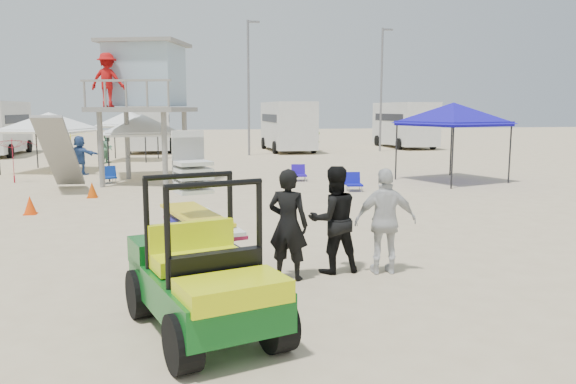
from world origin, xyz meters
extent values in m
plane|color=beige|center=(0.00, 0.00, 0.00)|extent=(140.00, 140.00, 0.00)
cube|color=#0D5619|center=(-1.23, -0.11, 0.57)|extent=(1.96, 2.83, 0.45)
cube|color=#DEEC0C|center=(-1.23, -0.11, 0.84)|extent=(1.33, 1.02, 0.25)
cylinder|color=black|center=(-1.79, -1.04, 0.33)|extent=(0.46, 0.71, 0.66)
cube|color=black|center=(-1.23, 2.19, 0.48)|extent=(1.82, 2.24, 0.12)
cylinder|color=black|center=(-1.79, 2.19, 0.26)|extent=(0.34, 0.55, 0.51)
imported|color=black|center=(0.27, 1.89, 0.93)|extent=(0.81, 0.72, 1.85)
imported|color=black|center=(1.12, 2.14, 0.93)|extent=(0.97, 0.79, 1.85)
imported|color=silver|center=(1.97, 1.89, 0.91)|extent=(1.11, 0.57, 1.82)
cylinder|color=gray|center=(-3.77, 13.65, 1.35)|extent=(0.19, 0.19, 2.70)
cube|color=gray|center=(-2.59, 14.84, 2.78)|extent=(4.10, 4.10, 0.17)
cube|color=#99B3C5|center=(-2.59, 15.16, 4.05)|extent=(3.04, 2.83, 2.27)
imported|color=#B20F0F|center=(-3.45, 13.76, 3.82)|extent=(1.22, 0.70, 1.89)
cylinder|color=black|center=(7.56, 11.57, 1.15)|extent=(0.06, 0.06, 2.30)
pyramid|color=#1810AE|center=(9.06, 13.07, 3.05)|extent=(3.99, 3.99, 0.80)
cube|color=#1810AE|center=(9.06, 13.07, 2.25)|extent=(3.99, 3.99, 0.18)
cylinder|color=black|center=(-4.16, 15.77, 0.93)|extent=(0.06, 0.06, 1.86)
pyramid|color=white|center=(-2.78, 17.15, 2.61)|extent=(3.22, 3.22, 0.80)
cube|color=white|center=(-2.78, 17.15, 1.81)|extent=(3.22, 3.22, 0.18)
cylinder|color=black|center=(-8.44, 18.28, 0.96)|extent=(0.06, 0.06, 1.91)
pyramid|color=white|center=(-6.92, 19.81, 2.66)|extent=(4.00, 4.00, 0.80)
cube|color=white|center=(-6.92, 19.81, 1.86)|extent=(4.00, 4.00, 0.18)
cylinder|color=black|center=(-5.11, 23.59, 0.98)|extent=(0.06, 0.06, 1.96)
pyramid|color=white|center=(-3.87, 24.83, 2.71)|extent=(3.17, 3.17, 0.80)
cube|color=white|center=(-3.87, 24.83, 1.91)|extent=(3.17, 3.17, 0.18)
imported|color=#B21225|center=(-7.55, 15.94, 0.86)|extent=(2.34, 2.37, 1.73)
imported|color=#FFFD16|center=(-6.39, 22.00, 0.95)|extent=(2.92, 2.91, 1.90)
cone|color=#D64906|center=(-4.12, 11.62, 0.25)|extent=(0.34, 0.34, 0.50)
cone|color=#FF4508|center=(-5.36, 8.94, 0.25)|extent=(0.34, 0.34, 0.50)
cube|color=#0D3295|center=(-4.00, 15.13, 0.22)|extent=(0.68, 0.66, 0.06)
cube|color=#0D3295|center=(-4.00, 15.37, 0.42)|extent=(0.57, 0.36, 0.44)
cylinder|color=#B2B2B7|center=(-4.22, 14.93, 0.10)|extent=(0.03, 0.03, 0.20)
cube|color=#0F11A6|center=(4.53, 11.28, 0.22)|extent=(0.60, 0.57, 0.06)
cube|color=#0F11A6|center=(4.53, 11.52, 0.42)|extent=(0.56, 0.25, 0.44)
cylinder|color=#B2B2B7|center=(4.31, 11.08, 0.10)|extent=(0.03, 0.03, 0.20)
cube|color=#240FA8|center=(3.29, 14.34, 0.22)|extent=(0.59, 0.56, 0.06)
cube|color=#240FA8|center=(3.29, 14.58, 0.42)|extent=(0.56, 0.23, 0.44)
cylinder|color=#B2B2B7|center=(3.07, 14.14, 0.10)|extent=(0.03, 0.03, 0.20)
cube|color=silver|center=(-3.00, 31.50, 1.75)|extent=(2.50, 6.50, 3.00)
cube|color=black|center=(-3.00, 31.50, 2.20)|extent=(2.54, 5.20, 0.50)
cylinder|color=black|center=(-4.25, 29.42, 0.40)|extent=(0.25, 0.80, 0.80)
cube|color=silver|center=(6.00, 30.00, 1.75)|extent=(2.50, 7.00, 3.00)
cube|color=black|center=(6.00, 30.00, 2.20)|extent=(2.54, 5.60, 0.50)
cylinder|color=black|center=(4.75, 27.76, 0.40)|extent=(0.25, 0.80, 0.80)
cube|color=silver|center=(15.00, 31.50, 1.75)|extent=(2.50, 6.60, 3.00)
cube|color=black|center=(15.00, 31.50, 2.20)|extent=(2.54, 5.28, 0.50)
cylinder|color=black|center=(13.75, 29.39, 0.40)|extent=(0.25, 0.80, 0.80)
cylinder|color=slate|center=(3.00, 27.00, 4.00)|extent=(0.14, 0.14, 8.00)
cylinder|color=slate|center=(12.00, 28.50, 4.00)|extent=(0.14, 0.14, 8.00)
imported|color=#33559A|center=(-5.47, 18.31, 0.84)|extent=(1.60, 1.19, 1.68)
imported|color=#96B945|center=(7.81, 29.59, 0.89)|extent=(0.76, 0.65, 1.78)
imported|color=#518767|center=(-4.87, 23.51, 0.78)|extent=(0.84, 0.93, 1.56)
camera|label=1|loc=(-1.55, -6.98, 2.82)|focal=35.00mm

